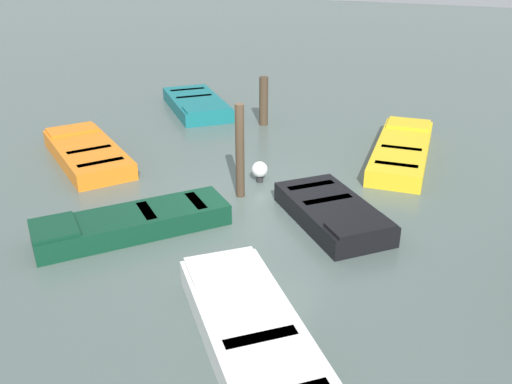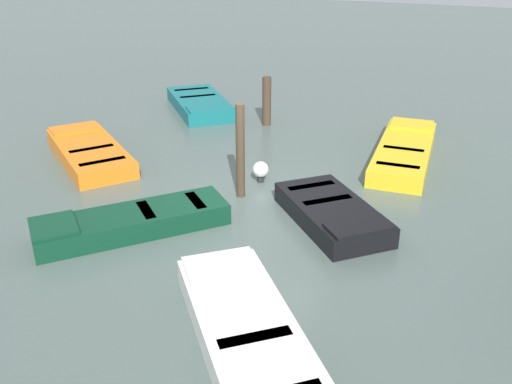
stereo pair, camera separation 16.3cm
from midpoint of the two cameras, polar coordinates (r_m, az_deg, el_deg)
name	(u,v)px [view 2 (the right image)]	position (r m, az deg, el deg)	size (l,w,h in m)	color
ground_plane	(256,207)	(11.35, 0.41, -1.60)	(80.00, 80.00, 0.00)	#4C5B56
rowboat_dark_green	(131,221)	(10.59, -12.31, -2.97)	(3.36, 3.12, 0.46)	#0C3823
rowboat_yellow	(404,151)	(14.27, 15.34, 4.10)	(4.18, 1.51, 0.46)	gold
rowboat_teal	(200,104)	(17.90, -5.51, 9.03)	(3.48, 3.38, 0.46)	#14666B
rowboat_white	(248,333)	(7.66, -0.19, -14.35)	(3.58, 3.37, 0.46)	silver
rowboat_orange	(89,152)	(14.30, -16.46, 4.00)	(3.17, 3.63, 0.46)	orange
rowboat_black	(332,213)	(10.77, 8.28, -2.14)	(2.79, 2.78, 0.46)	black
mooring_piling_center	(267,101)	(16.27, 1.40, 9.32)	(0.26, 0.26, 1.41)	#423323
mooring_piling_far_right	(240,151)	(11.47, -1.21, 4.19)	(0.19, 0.19, 2.02)	#423323
marker_buoy	(261,170)	(12.44, 0.85, 2.28)	(0.36, 0.36, 0.48)	#262626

